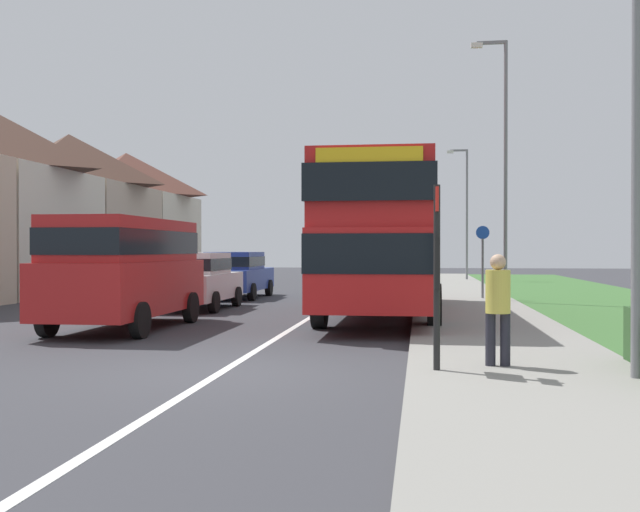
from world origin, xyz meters
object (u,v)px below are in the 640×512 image
at_px(double_decker_bus, 383,234).
at_px(bus_stop_sign, 437,264).
at_px(pedestrian_at_stop, 498,304).
at_px(street_lamp_mid, 503,155).
at_px(parked_car_white, 196,278).
at_px(street_lamp_near, 628,36).
at_px(parked_car_blue, 236,273).
at_px(cycle_route_sign, 483,259).
at_px(parked_van_red, 125,264).
at_px(street_lamp_far, 465,205).

bearing_deg(double_decker_bus, bus_stop_sign, -82.61).
height_order(pedestrian_at_stop, street_lamp_mid, street_lamp_mid).
height_order(double_decker_bus, parked_car_white, double_decker_bus).
xyz_separation_m(pedestrian_at_stop, bus_stop_sign, (-0.85, -0.46, 0.56)).
xyz_separation_m(parked_car_white, street_lamp_near, (9.01, -10.95, 3.51)).
relative_size(parked_car_white, parked_car_blue, 0.89).
bearing_deg(cycle_route_sign, parked_van_red, -130.72).
bearing_deg(street_lamp_mid, bus_stop_sign, -99.59).
bearing_deg(parked_car_white, street_lamp_mid, 19.76).
bearing_deg(street_lamp_far, cycle_route_sign, -91.22).
bearing_deg(pedestrian_at_stop, parked_van_red, 146.80).
height_order(parked_van_red, street_lamp_mid, street_lamp_mid).
distance_m(pedestrian_at_stop, cycle_route_sign, 14.66).
bearing_deg(pedestrian_at_stop, street_lamp_mid, 83.63).
bearing_deg(parked_car_white, pedestrian_at_stop, -53.72).
bearing_deg(parked_car_blue, street_lamp_far, 59.37).
bearing_deg(cycle_route_sign, parked_car_white, -152.52).
bearing_deg(street_lamp_near, parked_car_blue, 119.65).
distance_m(double_decker_bus, pedestrian_at_stop, 8.88).
bearing_deg(street_lamp_far, bus_stop_sign, -94.03).
bearing_deg(pedestrian_at_stop, cycle_route_sign, 86.14).
relative_size(bus_stop_sign, street_lamp_near, 0.34).
height_order(double_decker_bus, street_lamp_far, street_lamp_far).
relative_size(cycle_route_sign, street_lamp_far, 0.35).
distance_m(parked_car_blue, cycle_route_sign, 8.62).
xyz_separation_m(street_lamp_near, street_lamp_far, (-0.20, 31.07, -0.29)).
xyz_separation_m(parked_van_red, cycle_route_sign, (8.40, 9.76, 0.02)).
xyz_separation_m(bus_stop_sign, street_lamp_far, (2.17, 30.79, 2.59)).
xyz_separation_m(parked_van_red, street_lamp_near, (8.93, -5.60, 3.01)).
distance_m(parked_car_blue, street_lamp_far, 17.80).
height_order(double_decker_bus, cycle_route_sign, double_decker_bus).
bearing_deg(parked_van_red, parked_car_white, 90.81).
relative_size(cycle_route_sign, street_lamp_mid, 0.30).
bearing_deg(double_decker_bus, parked_car_blue, 129.80).
bearing_deg(bus_stop_sign, street_lamp_far, 85.97).
bearing_deg(pedestrian_at_stop, street_lamp_near, -26.09).
relative_size(parked_van_red, bus_stop_sign, 1.99).
bearing_deg(parked_car_white, double_decker_bus, -16.64).
bearing_deg(street_lamp_mid, pedestrian_at_stop, -96.37).
xyz_separation_m(parked_car_white, street_lamp_mid, (8.99, 3.23, 3.82)).
xyz_separation_m(pedestrian_at_stop, street_lamp_near, (1.52, -0.74, 3.44)).
height_order(double_decker_bus, bus_stop_sign, double_decker_bus).
height_order(parked_car_blue, cycle_route_sign, cycle_route_sign).
bearing_deg(bus_stop_sign, parked_car_blue, 113.23).
xyz_separation_m(parked_car_blue, cycle_route_sign, (8.58, -0.65, 0.52)).
bearing_deg(street_lamp_far, pedestrian_at_stop, -92.49).
xyz_separation_m(cycle_route_sign, street_lamp_mid, (0.51, -1.18, 3.29)).
bearing_deg(double_decker_bus, street_lamp_mid, 54.13).
height_order(double_decker_bus, street_lamp_near, street_lamp_near).
bearing_deg(street_lamp_mid, double_decker_bus, -125.87).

